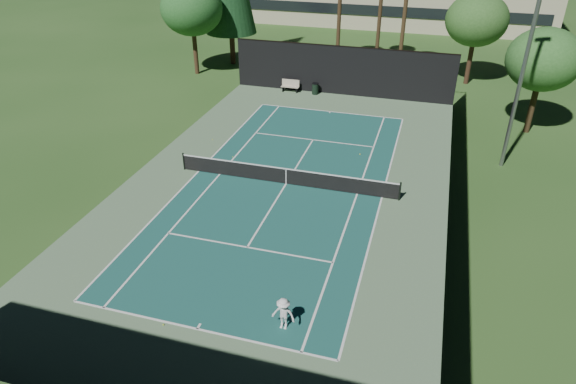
# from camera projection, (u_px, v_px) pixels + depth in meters

# --- Properties ---
(ground) EXTENTS (160.00, 160.00, 0.00)m
(ground) POSITION_uv_depth(u_px,v_px,m) (286.00, 184.00, 29.44)
(ground) COLOR #2B531F
(ground) RESTS_ON ground
(apron_slab) EXTENTS (18.00, 32.00, 0.01)m
(apron_slab) POSITION_uv_depth(u_px,v_px,m) (286.00, 184.00, 29.43)
(apron_slab) COLOR #5B7E58
(apron_slab) RESTS_ON ground
(court_surface) EXTENTS (10.97, 23.77, 0.01)m
(court_surface) POSITION_uv_depth(u_px,v_px,m) (286.00, 184.00, 29.43)
(court_surface) COLOR #1A544D
(court_surface) RESTS_ON ground
(court_lines) EXTENTS (11.07, 23.87, 0.01)m
(court_lines) POSITION_uv_depth(u_px,v_px,m) (286.00, 184.00, 29.43)
(court_lines) COLOR white
(court_lines) RESTS_ON ground
(tennis_net) EXTENTS (12.90, 0.10, 1.10)m
(tennis_net) POSITION_uv_depth(u_px,v_px,m) (286.00, 176.00, 29.16)
(tennis_net) COLOR black
(tennis_net) RESTS_ON ground
(fence) EXTENTS (18.04, 32.05, 4.03)m
(fence) POSITION_uv_depth(u_px,v_px,m) (286.00, 152.00, 28.49)
(fence) COLOR black
(fence) RESTS_ON ground
(player) EXTENTS (0.94, 0.58, 1.42)m
(player) POSITION_uv_depth(u_px,v_px,m) (283.00, 314.00, 19.29)
(player) COLOR white
(player) RESTS_ON ground
(tennis_ball_a) EXTENTS (0.07, 0.07, 0.07)m
(tennis_ball_a) POSITION_uv_depth(u_px,v_px,m) (163.00, 325.00, 19.73)
(tennis_ball_a) COLOR #C7E033
(tennis_ball_a) RESTS_ON ground
(tennis_ball_b) EXTENTS (0.06, 0.06, 0.06)m
(tennis_ball_b) POSITION_uv_depth(u_px,v_px,m) (233.00, 157.00, 32.43)
(tennis_ball_b) COLOR #B0D22F
(tennis_ball_b) RESTS_ON ground
(tennis_ball_c) EXTENTS (0.08, 0.08, 0.08)m
(tennis_ball_c) POSITION_uv_depth(u_px,v_px,m) (360.00, 154.00, 32.75)
(tennis_ball_c) COLOR yellow
(tennis_ball_c) RESTS_ON ground
(tennis_ball_d) EXTENTS (0.06, 0.06, 0.06)m
(tennis_ball_d) POSITION_uv_depth(u_px,v_px,m) (212.00, 139.00, 34.75)
(tennis_ball_d) COLOR #C1D630
(tennis_ball_d) RESTS_ON ground
(park_bench) EXTENTS (1.50, 0.45, 1.02)m
(park_bench) POSITION_uv_depth(u_px,v_px,m) (290.00, 85.00, 43.08)
(park_bench) COLOR #BFB69F
(park_bench) RESTS_ON ground
(trash_bin) EXTENTS (0.56, 0.56, 0.95)m
(trash_bin) POSITION_uv_depth(u_px,v_px,m) (315.00, 89.00, 42.55)
(trash_bin) COLOR black
(trash_bin) RESTS_ON ground
(decid_tree_a) EXTENTS (5.12, 5.12, 7.62)m
(decid_tree_a) POSITION_uv_depth(u_px,v_px,m) (477.00, 20.00, 42.55)
(decid_tree_a) COLOR #432A1C
(decid_tree_a) RESTS_ON ground
(decid_tree_b) EXTENTS (4.80, 4.80, 7.14)m
(decid_tree_b) POSITION_uv_depth(u_px,v_px,m) (544.00, 60.00, 33.44)
(decid_tree_b) COLOR #412F1B
(decid_tree_b) RESTS_ON ground
(decid_tree_c) EXTENTS (5.44, 5.44, 8.09)m
(decid_tree_c) POSITION_uv_depth(u_px,v_px,m) (192.00, 9.00, 44.92)
(decid_tree_c) COLOR #49311F
(decid_tree_c) RESTS_ON ground
(light_pole) EXTENTS (0.90, 0.25, 12.22)m
(light_pole) POSITION_uv_depth(u_px,v_px,m) (525.00, 61.00, 28.25)
(light_pole) COLOR gray
(light_pole) RESTS_ON ground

